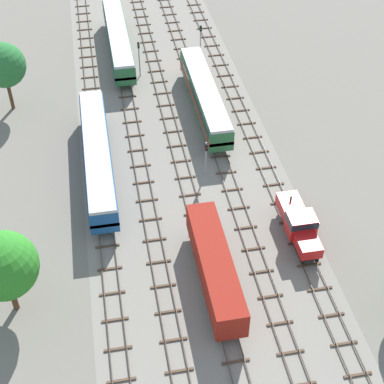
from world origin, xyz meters
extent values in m
plane|color=slate|center=(0.00, 56.00, 0.00)|extent=(480.00, 480.00, 0.00)
cube|color=gray|center=(0.00, 56.00, 0.00)|extent=(22.91, 176.00, 0.01)
cube|color=#47382D|center=(-10.17, 57.00, 0.22)|extent=(0.07, 126.00, 0.15)
cube|color=#47382D|center=(-8.74, 57.00, 0.22)|extent=(0.07, 126.00, 0.15)
cube|color=brown|center=(-9.46, 28.50, 0.07)|extent=(2.40, 0.22, 0.14)
cube|color=brown|center=(-9.46, 31.50, 0.07)|extent=(2.40, 0.22, 0.14)
cube|color=brown|center=(-9.46, 34.50, 0.07)|extent=(2.40, 0.22, 0.14)
cube|color=brown|center=(-9.46, 37.50, 0.07)|extent=(2.40, 0.22, 0.14)
cube|color=brown|center=(-9.46, 40.50, 0.07)|extent=(2.40, 0.22, 0.14)
cube|color=brown|center=(-9.46, 43.50, 0.07)|extent=(2.40, 0.22, 0.14)
cube|color=brown|center=(-9.46, 46.50, 0.07)|extent=(2.40, 0.22, 0.14)
cube|color=brown|center=(-9.46, 49.50, 0.07)|extent=(2.40, 0.22, 0.14)
cube|color=brown|center=(-9.46, 52.50, 0.07)|extent=(2.40, 0.22, 0.14)
cube|color=brown|center=(-9.46, 55.50, 0.07)|extent=(2.40, 0.22, 0.14)
cube|color=brown|center=(-9.46, 58.50, 0.07)|extent=(2.40, 0.22, 0.14)
cube|color=brown|center=(-9.46, 61.50, 0.07)|extent=(2.40, 0.22, 0.14)
cube|color=brown|center=(-9.46, 64.50, 0.07)|extent=(2.40, 0.22, 0.14)
cube|color=brown|center=(-9.46, 67.50, 0.07)|extent=(2.40, 0.22, 0.14)
cube|color=brown|center=(-9.46, 70.50, 0.07)|extent=(2.40, 0.22, 0.14)
cube|color=brown|center=(-9.46, 73.50, 0.07)|extent=(2.40, 0.22, 0.14)
cube|color=brown|center=(-9.46, 76.50, 0.07)|extent=(2.40, 0.22, 0.14)
cube|color=brown|center=(-9.46, 79.50, 0.07)|extent=(2.40, 0.22, 0.14)
cube|color=brown|center=(-9.46, 82.50, 0.07)|extent=(2.40, 0.22, 0.14)
cube|color=brown|center=(-9.46, 85.50, 0.07)|extent=(2.40, 0.22, 0.14)
cube|color=brown|center=(-9.46, 88.50, 0.07)|extent=(2.40, 0.22, 0.14)
cube|color=brown|center=(-9.46, 91.50, 0.07)|extent=(2.40, 0.22, 0.14)
cube|color=brown|center=(-9.46, 94.50, 0.07)|extent=(2.40, 0.22, 0.14)
cube|color=brown|center=(-9.46, 97.50, 0.07)|extent=(2.40, 0.22, 0.14)
cube|color=brown|center=(-9.46, 100.50, 0.07)|extent=(2.40, 0.22, 0.14)
cube|color=#47382D|center=(-5.45, 57.00, 0.22)|extent=(0.07, 126.00, 0.15)
cube|color=#47382D|center=(-4.01, 57.00, 0.22)|extent=(0.07, 126.00, 0.15)
cube|color=brown|center=(-4.73, 28.50, 0.07)|extent=(2.40, 0.22, 0.14)
cube|color=brown|center=(-4.73, 31.50, 0.07)|extent=(2.40, 0.22, 0.14)
cube|color=brown|center=(-4.73, 34.50, 0.07)|extent=(2.40, 0.22, 0.14)
cube|color=brown|center=(-4.73, 37.50, 0.07)|extent=(2.40, 0.22, 0.14)
cube|color=brown|center=(-4.73, 40.50, 0.07)|extent=(2.40, 0.22, 0.14)
cube|color=brown|center=(-4.73, 43.50, 0.07)|extent=(2.40, 0.22, 0.14)
cube|color=brown|center=(-4.73, 46.50, 0.07)|extent=(2.40, 0.22, 0.14)
cube|color=brown|center=(-4.73, 49.50, 0.07)|extent=(2.40, 0.22, 0.14)
cube|color=brown|center=(-4.73, 52.50, 0.07)|extent=(2.40, 0.22, 0.14)
cube|color=brown|center=(-4.73, 55.50, 0.07)|extent=(2.40, 0.22, 0.14)
cube|color=brown|center=(-4.73, 58.50, 0.07)|extent=(2.40, 0.22, 0.14)
cube|color=brown|center=(-4.73, 61.50, 0.07)|extent=(2.40, 0.22, 0.14)
cube|color=brown|center=(-4.73, 64.50, 0.07)|extent=(2.40, 0.22, 0.14)
cube|color=brown|center=(-4.73, 67.50, 0.07)|extent=(2.40, 0.22, 0.14)
cube|color=brown|center=(-4.73, 70.50, 0.07)|extent=(2.40, 0.22, 0.14)
cube|color=brown|center=(-4.73, 73.50, 0.07)|extent=(2.40, 0.22, 0.14)
cube|color=brown|center=(-4.73, 76.50, 0.07)|extent=(2.40, 0.22, 0.14)
cube|color=brown|center=(-4.73, 79.50, 0.07)|extent=(2.40, 0.22, 0.14)
cube|color=brown|center=(-4.73, 82.50, 0.07)|extent=(2.40, 0.22, 0.14)
cube|color=brown|center=(-4.73, 85.50, 0.07)|extent=(2.40, 0.22, 0.14)
cube|color=brown|center=(-4.73, 88.50, 0.07)|extent=(2.40, 0.22, 0.14)
cube|color=brown|center=(-4.73, 91.50, 0.07)|extent=(2.40, 0.22, 0.14)
cube|color=brown|center=(-4.73, 94.50, 0.07)|extent=(2.40, 0.22, 0.14)
cube|color=brown|center=(-4.73, 97.50, 0.07)|extent=(2.40, 0.22, 0.14)
cube|color=brown|center=(-4.73, 100.50, 0.07)|extent=(2.40, 0.22, 0.14)
cube|color=#47382D|center=(-0.72, 57.00, 0.22)|extent=(0.07, 126.00, 0.15)
cube|color=#47382D|center=(0.72, 57.00, 0.22)|extent=(0.07, 126.00, 0.15)
cube|color=brown|center=(0.00, 28.50, 0.07)|extent=(2.40, 0.22, 0.14)
cube|color=brown|center=(0.00, 31.50, 0.07)|extent=(2.40, 0.22, 0.14)
cube|color=brown|center=(0.00, 34.50, 0.07)|extent=(2.40, 0.22, 0.14)
cube|color=brown|center=(0.00, 37.50, 0.07)|extent=(2.40, 0.22, 0.14)
cube|color=brown|center=(0.00, 40.50, 0.07)|extent=(2.40, 0.22, 0.14)
cube|color=brown|center=(0.00, 43.50, 0.07)|extent=(2.40, 0.22, 0.14)
cube|color=brown|center=(0.00, 46.50, 0.07)|extent=(2.40, 0.22, 0.14)
cube|color=brown|center=(0.00, 49.50, 0.07)|extent=(2.40, 0.22, 0.14)
cube|color=brown|center=(0.00, 52.50, 0.07)|extent=(2.40, 0.22, 0.14)
cube|color=brown|center=(0.00, 55.50, 0.07)|extent=(2.40, 0.22, 0.14)
cube|color=brown|center=(0.00, 58.50, 0.07)|extent=(2.40, 0.22, 0.14)
cube|color=brown|center=(0.00, 61.50, 0.07)|extent=(2.40, 0.22, 0.14)
cube|color=brown|center=(0.00, 64.50, 0.07)|extent=(2.40, 0.22, 0.14)
cube|color=brown|center=(0.00, 67.50, 0.07)|extent=(2.40, 0.22, 0.14)
cube|color=brown|center=(0.00, 70.50, 0.07)|extent=(2.40, 0.22, 0.14)
cube|color=brown|center=(0.00, 73.50, 0.07)|extent=(2.40, 0.22, 0.14)
cube|color=brown|center=(0.00, 76.50, 0.07)|extent=(2.40, 0.22, 0.14)
cube|color=brown|center=(0.00, 79.50, 0.07)|extent=(2.40, 0.22, 0.14)
cube|color=brown|center=(0.00, 82.50, 0.07)|extent=(2.40, 0.22, 0.14)
cube|color=brown|center=(0.00, 85.50, 0.07)|extent=(2.40, 0.22, 0.14)
cube|color=brown|center=(0.00, 88.50, 0.07)|extent=(2.40, 0.22, 0.14)
cube|color=brown|center=(0.00, 91.50, 0.07)|extent=(2.40, 0.22, 0.14)
cube|color=brown|center=(0.00, 94.50, 0.07)|extent=(2.40, 0.22, 0.14)
cube|color=brown|center=(0.00, 97.50, 0.07)|extent=(2.40, 0.22, 0.14)
cube|color=brown|center=(0.00, 100.50, 0.07)|extent=(2.40, 0.22, 0.14)
cube|color=#47382D|center=(4.01, 57.00, 0.22)|extent=(0.07, 126.00, 0.15)
cube|color=#47382D|center=(5.45, 57.00, 0.22)|extent=(0.07, 126.00, 0.15)
cube|color=brown|center=(4.73, 28.50, 0.07)|extent=(2.40, 0.22, 0.14)
cube|color=brown|center=(4.73, 31.50, 0.07)|extent=(2.40, 0.22, 0.14)
cube|color=brown|center=(4.73, 34.50, 0.07)|extent=(2.40, 0.22, 0.14)
cube|color=brown|center=(4.73, 37.50, 0.07)|extent=(2.40, 0.22, 0.14)
cube|color=brown|center=(4.73, 40.50, 0.07)|extent=(2.40, 0.22, 0.14)
cube|color=brown|center=(4.73, 43.50, 0.07)|extent=(2.40, 0.22, 0.14)
cube|color=brown|center=(4.73, 46.50, 0.07)|extent=(2.40, 0.22, 0.14)
cube|color=brown|center=(4.73, 49.50, 0.07)|extent=(2.40, 0.22, 0.14)
cube|color=brown|center=(4.73, 52.50, 0.07)|extent=(2.40, 0.22, 0.14)
cube|color=brown|center=(4.73, 55.50, 0.07)|extent=(2.40, 0.22, 0.14)
cube|color=brown|center=(4.73, 58.50, 0.07)|extent=(2.40, 0.22, 0.14)
cube|color=brown|center=(4.73, 61.50, 0.07)|extent=(2.40, 0.22, 0.14)
cube|color=brown|center=(4.73, 64.50, 0.07)|extent=(2.40, 0.22, 0.14)
cube|color=brown|center=(4.73, 67.50, 0.07)|extent=(2.40, 0.22, 0.14)
cube|color=brown|center=(4.73, 70.50, 0.07)|extent=(2.40, 0.22, 0.14)
cube|color=brown|center=(4.73, 73.50, 0.07)|extent=(2.40, 0.22, 0.14)
cube|color=brown|center=(4.73, 76.50, 0.07)|extent=(2.40, 0.22, 0.14)
cube|color=brown|center=(4.73, 79.50, 0.07)|extent=(2.40, 0.22, 0.14)
cube|color=brown|center=(4.73, 82.50, 0.07)|extent=(2.40, 0.22, 0.14)
cube|color=brown|center=(4.73, 85.50, 0.07)|extent=(2.40, 0.22, 0.14)
cube|color=brown|center=(4.73, 88.50, 0.07)|extent=(2.40, 0.22, 0.14)
cube|color=brown|center=(4.73, 91.50, 0.07)|extent=(2.40, 0.22, 0.14)
cube|color=brown|center=(4.73, 94.50, 0.07)|extent=(2.40, 0.22, 0.14)
cube|color=brown|center=(4.73, 97.50, 0.07)|extent=(2.40, 0.22, 0.14)
cube|color=brown|center=(4.73, 100.50, 0.07)|extent=(2.40, 0.22, 0.14)
cube|color=#47382D|center=(8.74, 57.00, 0.22)|extent=(0.07, 126.00, 0.15)
cube|color=#47382D|center=(10.17, 57.00, 0.22)|extent=(0.07, 126.00, 0.15)
cube|color=brown|center=(9.46, 25.50, 0.07)|extent=(2.40, 0.22, 0.14)
cube|color=brown|center=(9.46, 28.50, 0.07)|extent=(2.40, 0.22, 0.14)
cube|color=brown|center=(9.46, 31.50, 0.07)|extent=(2.40, 0.22, 0.14)
cube|color=brown|center=(9.46, 34.50, 0.07)|extent=(2.40, 0.22, 0.14)
cube|color=brown|center=(9.46, 37.50, 0.07)|extent=(2.40, 0.22, 0.14)
cube|color=brown|center=(9.46, 40.50, 0.07)|extent=(2.40, 0.22, 0.14)
cube|color=brown|center=(9.46, 43.50, 0.07)|extent=(2.40, 0.22, 0.14)
cube|color=brown|center=(9.46, 46.50, 0.07)|extent=(2.40, 0.22, 0.14)
cube|color=brown|center=(9.46, 49.50, 0.07)|extent=(2.40, 0.22, 0.14)
cube|color=brown|center=(9.46, 52.50, 0.07)|extent=(2.40, 0.22, 0.14)
cube|color=brown|center=(9.46, 55.50, 0.07)|extent=(2.40, 0.22, 0.14)
cube|color=brown|center=(9.46, 58.50, 0.07)|extent=(2.40, 0.22, 0.14)
cube|color=brown|center=(9.46, 61.50, 0.07)|extent=(2.40, 0.22, 0.14)
cube|color=brown|center=(9.46, 64.50, 0.07)|extent=(2.40, 0.22, 0.14)
cube|color=brown|center=(9.46, 67.50, 0.07)|extent=(2.40, 0.22, 0.14)
cube|color=brown|center=(9.46, 70.50, 0.07)|extent=(2.40, 0.22, 0.14)
cube|color=brown|center=(9.46, 73.50, 0.07)|extent=(2.40, 0.22, 0.14)
cube|color=brown|center=(9.46, 76.50, 0.07)|extent=(2.40, 0.22, 0.14)
cube|color=brown|center=(9.46, 79.50, 0.07)|extent=(2.40, 0.22, 0.14)
cube|color=brown|center=(9.46, 82.50, 0.07)|extent=(2.40, 0.22, 0.14)
cube|color=brown|center=(9.46, 85.50, 0.07)|extent=(2.40, 0.22, 0.14)
cube|color=brown|center=(9.46, 88.50, 0.07)|extent=(2.40, 0.22, 0.14)
cube|color=brown|center=(9.46, 91.50, 0.07)|extent=(2.40, 0.22, 0.14)
cube|color=brown|center=(9.46, 94.50, 0.07)|extent=(2.40, 0.22, 0.14)
cube|color=brown|center=(9.46, 97.50, 0.07)|extent=(2.40, 0.22, 0.14)
cube|color=maroon|center=(0.00, 36.97, 2.49)|extent=(2.80, 14.00, 2.80)
cube|color=black|center=(1.43, 36.97, 2.35)|extent=(0.08, 2.80, 2.24)
cylinder|color=black|center=(-0.72, 40.83, 0.69)|extent=(0.13, 0.80, 0.80)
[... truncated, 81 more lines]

